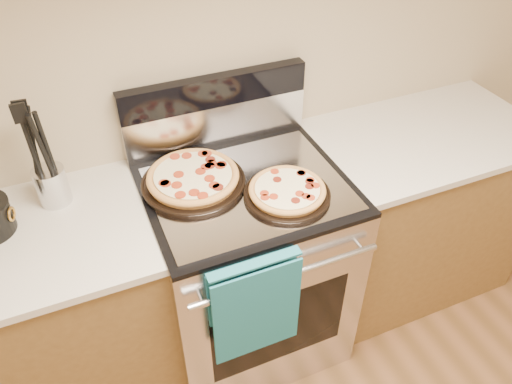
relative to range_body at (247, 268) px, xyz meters
name	(u,v)px	position (x,y,z in m)	size (l,w,h in m)	color
wall_back	(208,40)	(0.00, 0.35, 0.90)	(4.00, 4.00, 0.00)	#C8B790
range_body	(247,268)	(0.00, 0.00, 0.00)	(0.76, 0.68, 0.90)	#B7B7BC
oven_window	(279,328)	(0.00, -0.34, 0.00)	(0.56, 0.01, 0.40)	black
cooktop	(245,186)	(0.00, 0.00, 0.46)	(0.76, 0.68, 0.02)	black
backsplash_lower	(217,124)	(0.00, 0.31, 0.56)	(0.76, 0.06, 0.18)	silver
backsplash_upper	(215,91)	(0.00, 0.31, 0.71)	(0.76, 0.06, 0.12)	black
oven_handle	(287,276)	(0.00, -0.38, 0.35)	(0.03, 0.03, 0.70)	silver
dish_towel	(255,305)	(-0.12, -0.38, 0.25)	(0.32, 0.05, 0.42)	#17736F
foil_sheet	(248,188)	(0.00, -0.03, 0.47)	(0.70, 0.55, 0.01)	gray
cabinet_left	(35,331)	(-0.88, 0.03, -0.01)	(1.00, 0.62, 0.88)	brown
cabinet_right	(409,213)	(0.88, 0.03, -0.01)	(1.00, 0.62, 0.88)	brown
countertop_right	(429,136)	(0.88, 0.03, 0.45)	(1.02, 0.64, 0.03)	beige
pepperoni_pizza_back	(193,179)	(-0.18, 0.07, 0.50)	(0.38, 0.38, 0.05)	#BA7438
pepperoni_pizza_front	(287,192)	(0.11, -0.13, 0.50)	(0.31, 0.31, 0.04)	#BA7438
utensil_crock	(52,186)	(-0.66, 0.19, 0.53)	(0.11, 0.11, 0.14)	silver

